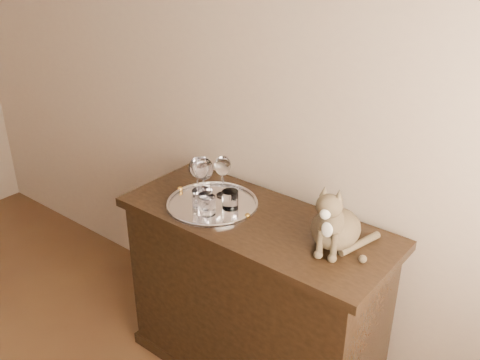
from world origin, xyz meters
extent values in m
cube|color=#C3AD92|center=(0.00, 2.25, 1.35)|extent=(4.00, 0.10, 2.70)
cylinder|color=silver|center=(0.39, 1.91, 0.85)|extent=(0.40, 0.40, 0.01)
cylinder|color=silver|center=(0.43, 1.83, 0.90)|extent=(0.07, 0.07, 0.08)
cylinder|color=silver|center=(0.40, 1.84, 0.91)|extent=(0.09, 0.09, 0.10)
cylinder|color=silver|center=(0.47, 1.93, 0.90)|extent=(0.07, 0.07, 0.08)
camera|label=1|loc=(1.76, 0.38, 1.98)|focal=40.00mm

